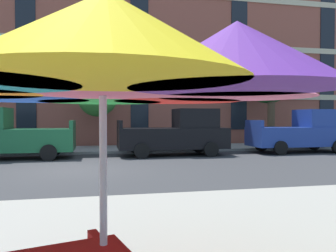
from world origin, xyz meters
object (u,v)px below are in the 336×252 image
(pickup_black, at_px, (177,134))
(street_tree_right, at_px, (269,77))
(street_tree_middle, at_px, (99,98))
(pickup_blue, at_px, (303,132))
(pickup_green, at_px, (7,135))
(patio_umbrella, at_px, (103,69))

(pickup_black, height_order, street_tree_right, street_tree_right)
(street_tree_middle, bearing_deg, pickup_blue, -19.75)
(pickup_blue, distance_m, street_tree_right, 4.50)
(pickup_green, relative_size, patio_umbrella, 1.45)
(pickup_green, relative_size, pickup_blue, 1.00)
(pickup_green, height_order, pickup_black, same)
(pickup_black, relative_size, street_tree_right, 0.88)
(patio_umbrella, bearing_deg, pickup_black, 73.95)
(street_tree_right, bearing_deg, street_tree_middle, 177.01)
(pickup_green, bearing_deg, street_tree_right, 12.79)
(pickup_green, xyz_separation_m, pickup_blue, (14.13, 0.00, 0.00))
(pickup_blue, xyz_separation_m, street_tree_right, (-0.21, 3.16, 3.20))
(pickup_blue, bearing_deg, pickup_black, 180.00)
(pickup_green, height_order, pickup_blue, same)
(pickup_black, height_order, street_tree_middle, street_tree_middle)
(patio_umbrella, bearing_deg, street_tree_middle, 89.91)
(street_tree_right, height_order, patio_umbrella, street_tree_right)
(pickup_green, height_order, street_tree_right, street_tree_right)
(pickup_blue, relative_size, street_tree_middle, 1.27)
(pickup_black, xyz_separation_m, street_tree_middle, (-3.63, 3.69, 1.82))
(pickup_black, bearing_deg, street_tree_right, 26.17)
(street_tree_right, bearing_deg, patio_umbrella, -122.45)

